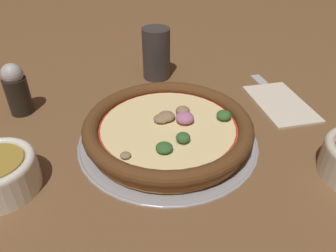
{
  "coord_description": "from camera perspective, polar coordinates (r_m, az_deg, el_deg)",
  "views": [
    {
      "loc": [
        -0.45,
        0.07,
        0.35
      ],
      "look_at": [
        0.0,
        0.0,
        0.03
      ],
      "focal_mm": 35.0,
      "sensor_mm": 36.0,
      "label": 1
    }
  ],
  "objects": [
    {
      "name": "pepper_shaker",
      "position": [
        0.68,
        -24.87,
        5.82
      ],
      "size": [
        0.04,
        0.04,
        0.1
      ],
      "color": "black",
      "rests_on": "ground_plane"
    },
    {
      "name": "pizza",
      "position": [
        0.55,
        0.04,
        -0.3
      ],
      "size": [
        0.29,
        0.29,
        0.04
      ],
      "color": "#A86B33",
      "rests_on": "pizza_tray"
    },
    {
      "name": "drinking_cup",
      "position": [
        0.76,
        -2.05,
        12.5
      ],
      "size": [
        0.06,
        0.06,
        0.11
      ],
      "color": "#383333",
      "rests_on": "ground_plane"
    },
    {
      "name": "pizza_tray",
      "position": [
        0.57,
        0.0,
        -2.18
      ],
      "size": [
        0.31,
        0.31,
        0.01
      ],
      "color": "#9E9EA3",
      "rests_on": "ground_plane"
    },
    {
      "name": "ground_plane",
      "position": [
        0.57,
        0.0,
        -2.41
      ],
      "size": [
        3.0,
        3.0,
        0.0
      ],
      "primitive_type": "plane",
      "color": "brown"
    },
    {
      "name": "fork",
      "position": [
        0.75,
        17.52,
        6.04
      ],
      "size": [
        0.18,
        0.04,
        0.0
      ],
      "rotation": [
        0.0,
        0.0,
        6.41
      ],
      "color": "#B7B7BC",
      "rests_on": "ground_plane"
    },
    {
      "name": "napkin",
      "position": [
        0.71,
        19.02,
        3.91
      ],
      "size": [
        0.17,
        0.11,
        0.01
      ],
      "rotation": [
        0.0,
        0.0,
        0.07
      ],
      "color": "beige",
      "rests_on": "ground_plane"
    }
  ]
}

